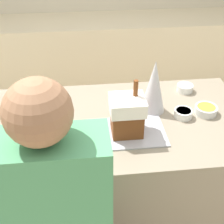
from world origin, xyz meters
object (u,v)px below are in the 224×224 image
at_px(candy_bowl_far_right, 52,102).
at_px(gingerbread_house, 127,115).
at_px(decorative_tree, 154,87).
at_px(candy_bowl_far_left, 183,113).
at_px(candy_bowl_beside_tree, 185,88).
at_px(baking_tray, 126,132).
at_px(candy_bowl_front_corner, 206,110).

bearing_deg(candy_bowl_far_right, gingerbread_house, -37.79).
xyz_separation_m(decorative_tree, candy_bowl_far_left, (0.16, -0.09, -0.13)).
height_order(gingerbread_house, decorative_tree, decorative_tree).
height_order(candy_bowl_far_left, candy_bowl_beside_tree, same).
xyz_separation_m(gingerbread_house, candy_bowl_beside_tree, (0.44, 0.39, -0.10)).
relative_size(baking_tray, candy_bowl_beside_tree, 4.01).
bearing_deg(candy_bowl_far_left, candy_bowl_front_corner, 8.15).
relative_size(decorative_tree, candy_bowl_beside_tree, 3.08).
bearing_deg(candy_bowl_far_right, candy_bowl_beside_tree, 4.85).
xyz_separation_m(baking_tray, candy_bowl_front_corner, (0.49, 0.13, 0.02)).
xyz_separation_m(candy_bowl_far_right, candy_bowl_front_corner, (0.90, -0.19, 0.00)).
relative_size(candy_bowl_far_left, candy_bowl_far_right, 0.77).
distance_m(baking_tray, candy_bowl_far_right, 0.52).
height_order(baking_tray, candy_bowl_far_right, candy_bowl_far_right).
height_order(decorative_tree, candy_bowl_front_corner, decorative_tree).
distance_m(baking_tray, candy_bowl_far_left, 0.36).
xyz_separation_m(decorative_tree, candy_bowl_beside_tree, (0.26, 0.19, -0.13)).
distance_m(candy_bowl_far_right, candy_bowl_front_corner, 0.92).
bearing_deg(baking_tray, candy_bowl_front_corner, 15.29).
distance_m(gingerbread_house, candy_bowl_front_corner, 0.51).
bearing_deg(decorative_tree, baking_tray, -132.19).
relative_size(baking_tray, candy_bowl_far_right, 3.06).
xyz_separation_m(baking_tray, gingerbread_house, (0.00, 0.00, 0.12)).
height_order(baking_tray, gingerbread_house, gingerbread_house).
distance_m(decorative_tree, candy_bowl_beside_tree, 0.35).
xyz_separation_m(decorative_tree, candy_bowl_far_right, (-0.59, 0.12, -0.14)).
bearing_deg(candy_bowl_far_right, candy_bowl_front_corner, -11.69).
bearing_deg(candy_bowl_far_left, decorative_tree, 151.33).
relative_size(baking_tray, candy_bowl_far_left, 3.98).
bearing_deg(candy_bowl_far_right, baking_tray, -37.84).
distance_m(candy_bowl_front_corner, candy_bowl_beside_tree, 0.26).
distance_m(baking_tray, gingerbread_house, 0.12).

